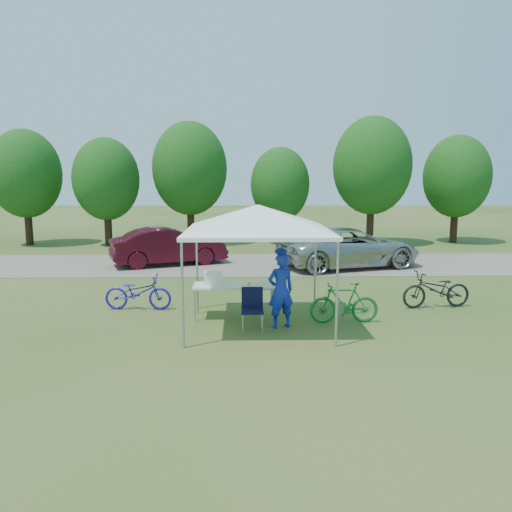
% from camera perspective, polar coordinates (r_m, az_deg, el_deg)
% --- Properties ---
extents(ground, '(100.00, 100.00, 0.00)m').
position_cam_1_polar(ground, '(11.43, 0.21, -7.89)').
color(ground, '#2D5119').
rests_on(ground, ground).
extents(gravel_strip, '(24.00, 5.00, 0.02)m').
position_cam_1_polar(gravel_strip, '(19.22, -0.45, -0.96)').
color(gravel_strip, gray).
rests_on(gravel_strip, ground).
extents(canopy, '(4.53, 4.53, 3.00)m').
position_cam_1_polar(canopy, '(10.96, 0.22, 5.51)').
color(canopy, '#A5A5AA').
rests_on(canopy, ground).
extents(treeline, '(24.89, 4.28, 6.30)m').
position_cam_1_polar(treeline, '(24.98, -1.37, 9.43)').
color(treeline, '#382314').
rests_on(treeline, ground).
extents(folding_table, '(1.92, 0.80, 0.79)m').
position_cam_1_polar(folding_table, '(11.89, -2.53, -3.50)').
color(folding_table, white).
rests_on(folding_table, ground).
extents(folding_chair, '(0.48, 0.49, 0.93)m').
position_cam_1_polar(folding_chair, '(10.97, -0.43, -5.63)').
color(folding_chair, black).
rests_on(folding_chair, ground).
extents(cooler, '(0.43, 0.29, 0.31)m').
position_cam_1_polar(cooler, '(11.87, -4.89, -2.56)').
color(cooler, white).
rests_on(cooler, folding_table).
extents(ice_cream_cup, '(0.09, 0.09, 0.07)m').
position_cam_1_polar(ice_cream_cup, '(11.83, -0.81, -3.19)').
color(ice_cream_cup, '#C5D832').
rests_on(ice_cream_cup, folding_table).
extents(cyclist, '(0.71, 0.59, 1.68)m').
position_cam_1_polar(cyclist, '(11.05, 2.84, -3.97)').
color(cyclist, '#152AAE').
rests_on(cyclist, ground).
extents(bike_blue, '(1.72, 0.68, 0.88)m').
position_cam_1_polar(bike_blue, '(12.98, -13.32, -4.07)').
color(bike_blue, '#2015BD').
rests_on(bike_blue, ground).
extents(bike_green, '(1.59, 0.47, 0.95)m').
position_cam_1_polar(bike_green, '(11.65, 10.03, -5.27)').
color(bike_green, '#19722B').
rests_on(bike_green, ground).
extents(bike_dark, '(1.87, 0.85, 0.95)m').
position_cam_1_polar(bike_dark, '(13.61, 19.95, -3.63)').
color(bike_dark, black).
rests_on(bike_dark, ground).
extents(minivan, '(5.75, 3.89, 1.46)m').
position_cam_1_polar(minivan, '(18.87, 10.64, 0.98)').
color(minivan, '#B1B2AD').
rests_on(minivan, gravel_strip).
extents(sedan, '(4.57, 2.98, 1.42)m').
position_cam_1_polar(sedan, '(19.33, -9.95, 1.13)').
color(sedan, '#430B1A').
rests_on(sedan, gravel_strip).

